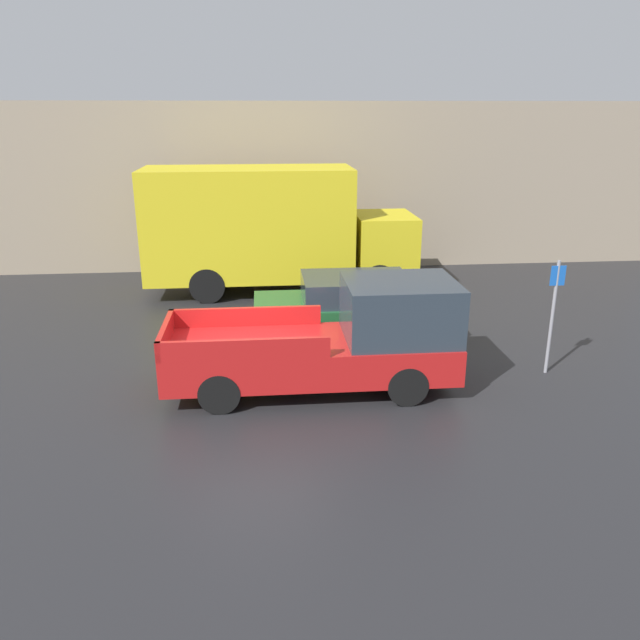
# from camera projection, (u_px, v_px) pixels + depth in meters

# --- Properties ---
(ground_plane) EXTENTS (60.00, 60.00, 0.00)m
(ground_plane) POSITION_uv_depth(u_px,v_px,m) (254.00, 388.00, 12.23)
(ground_plane) COLOR #232326
(building_wall) EXTENTS (28.00, 0.15, 5.43)m
(building_wall) POSITION_uv_depth(u_px,v_px,m) (253.00, 188.00, 20.42)
(building_wall) COLOR gray
(building_wall) RESTS_ON ground
(pickup_truck) EXTENTS (5.51, 1.95, 2.13)m
(pickup_truck) POSITION_uv_depth(u_px,v_px,m) (339.00, 340.00, 11.93)
(pickup_truck) COLOR red
(pickup_truck) RESTS_ON ground
(car) EXTENTS (4.53, 1.97, 1.45)m
(car) POSITION_uv_depth(u_px,v_px,m) (351.00, 305.00, 14.86)
(car) COLOR #1E592D
(car) RESTS_ON ground
(delivery_truck) EXTENTS (7.80, 2.38, 3.61)m
(delivery_truck) POSITION_uv_depth(u_px,v_px,m) (268.00, 227.00, 18.14)
(delivery_truck) COLOR gold
(delivery_truck) RESTS_ON ground
(parking_sign) EXTENTS (0.30, 0.07, 2.38)m
(parking_sign) POSITION_uv_depth(u_px,v_px,m) (553.00, 311.00, 12.50)
(parking_sign) COLOR gray
(parking_sign) RESTS_ON ground
(newspaper_box) EXTENTS (0.45, 0.40, 1.14)m
(newspaper_box) POSITION_uv_depth(u_px,v_px,m) (348.00, 253.00, 21.08)
(newspaper_box) COLOR red
(newspaper_box) RESTS_ON ground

